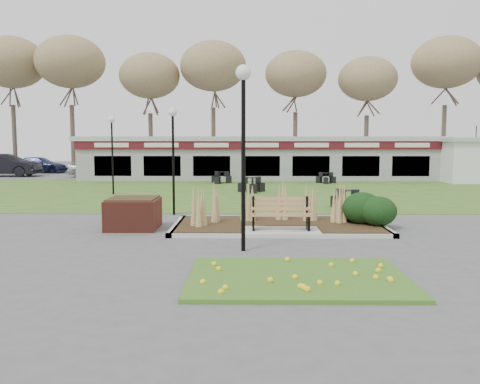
{
  "coord_description": "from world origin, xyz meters",
  "views": [
    {
      "loc": [
        -1.0,
        -14.16,
        2.68
      ],
      "look_at": [
        -1.18,
        2.0,
        1.02
      ],
      "focal_mm": 38.0,
      "sensor_mm": 36.0,
      "label": 1
    }
  ],
  "objects_px": {
    "lamp_post_mid_right": "(173,137)",
    "bistro_set_d": "(326,180)",
    "brick_planter": "(133,213)",
    "lamp_post_far_left": "(112,138)",
    "service_hut": "(476,159)",
    "bistro_set_a": "(252,187)",
    "car_blue": "(40,165)",
    "patio_umbrella": "(475,158)",
    "bistro_set_b": "(220,179)",
    "bistro_set_c": "(345,202)",
    "lamp_post_near_left": "(243,116)",
    "park_bench": "(280,213)",
    "car_black": "(5,165)",
    "food_pavilion": "(261,158)",
    "car_silver": "(98,167)"
  },
  "relations": [
    {
      "from": "park_bench",
      "to": "car_blue",
      "type": "distance_m",
      "value": 32.13
    },
    {
      "from": "brick_planter",
      "to": "car_blue",
      "type": "xyz_separation_m",
      "value": [
        -13.39,
        26.0,
        0.16
      ]
    },
    {
      "from": "lamp_post_mid_right",
      "to": "lamp_post_far_left",
      "type": "bearing_deg",
      "value": 120.53
    },
    {
      "from": "brick_planter",
      "to": "lamp_post_far_left",
      "type": "distance_m",
      "value": 10.3
    },
    {
      "from": "lamp_post_mid_right",
      "to": "bistro_set_b",
      "type": "distance_m",
      "value": 13.39
    },
    {
      "from": "bistro_set_a",
      "to": "patio_umbrella",
      "type": "height_order",
      "value": "patio_umbrella"
    },
    {
      "from": "food_pavilion",
      "to": "car_black",
      "type": "relative_size",
      "value": 4.91
    },
    {
      "from": "bistro_set_d",
      "to": "brick_planter",
      "type": "bearing_deg",
      "value": -117.52
    },
    {
      "from": "lamp_post_far_left",
      "to": "car_silver",
      "type": "bearing_deg",
      "value": 109.5
    },
    {
      "from": "car_black",
      "to": "food_pavilion",
      "type": "bearing_deg",
      "value": -97.88
    },
    {
      "from": "service_hut",
      "to": "bistro_set_c",
      "type": "relative_size",
      "value": 3.25
    },
    {
      "from": "lamp_post_near_left",
      "to": "brick_planter",
      "type": "bearing_deg",
      "value": 137.65
    },
    {
      "from": "service_hut",
      "to": "bistro_set_a",
      "type": "bearing_deg",
      "value": -155.86
    },
    {
      "from": "bistro_set_c",
      "to": "bistro_set_d",
      "type": "bearing_deg",
      "value": 84.8
    },
    {
      "from": "lamp_post_near_left",
      "to": "car_black",
      "type": "xyz_separation_m",
      "value": [
        -17.69,
        25.05,
        -2.41
      ]
    },
    {
      "from": "service_hut",
      "to": "patio_umbrella",
      "type": "height_order",
      "value": "service_hut"
    },
    {
      "from": "car_silver",
      "to": "car_blue",
      "type": "distance_m",
      "value": 7.82
    },
    {
      "from": "food_pavilion",
      "to": "patio_umbrella",
      "type": "distance_m",
      "value": 13.6
    },
    {
      "from": "lamp_post_mid_right",
      "to": "car_black",
      "type": "distance_m",
      "value": 24.47
    },
    {
      "from": "service_hut",
      "to": "park_bench",
      "type": "bearing_deg",
      "value": -127.25
    },
    {
      "from": "brick_planter",
      "to": "car_blue",
      "type": "height_order",
      "value": "car_blue"
    },
    {
      "from": "lamp_post_near_left",
      "to": "car_black",
      "type": "relative_size",
      "value": 0.89
    },
    {
      "from": "brick_planter",
      "to": "service_hut",
      "type": "distance_m",
      "value": 24.71
    },
    {
      "from": "bistro_set_c",
      "to": "car_blue",
      "type": "distance_m",
      "value": 29.82
    },
    {
      "from": "bistro_set_b",
      "to": "bistro_set_d",
      "type": "relative_size",
      "value": 1.07
    },
    {
      "from": "car_silver",
      "to": "car_blue",
      "type": "relative_size",
      "value": 0.96
    },
    {
      "from": "park_bench",
      "to": "lamp_post_near_left",
      "type": "height_order",
      "value": "lamp_post_near_left"
    },
    {
      "from": "food_pavilion",
      "to": "service_hut",
      "type": "xyz_separation_m",
      "value": [
        13.5,
        -1.96,
        -0.03
      ]
    },
    {
      "from": "food_pavilion",
      "to": "lamp_post_far_left",
      "type": "distance_m",
      "value": 12.11
    },
    {
      "from": "lamp_post_mid_right",
      "to": "bistro_set_b",
      "type": "bearing_deg",
      "value": 85.57
    },
    {
      "from": "car_black",
      "to": "car_silver",
      "type": "bearing_deg",
      "value": -95.19
    },
    {
      "from": "park_bench",
      "to": "bistro_set_d",
      "type": "bearing_deg",
      "value": 76.78
    },
    {
      "from": "service_hut",
      "to": "lamp_post_far_left",
      "type": "distance_m",
      "value": 22.33
    },
    {
      "from": "bistro_set_a",
      "to": "car_black",
      "type": "height_order",
      "value": "car_black"
    },
    {
      "from": "car_black",
      "to": "bistro_set_c",
      "type": "bearing_deg",
      "value": -127.62
    },
    {
      "from": "lamp_post_far_left",
      "to": "bistro_set_b",
      "type": "height_order",
      "value": "lamp_post_far_left"
    },
    {
      "from": "brick_planter",
      "to": "car_silver",
      "type": "bearing_deg",
      "value": 108.84
    },
    {
      "from": "food_pavilion",
      "to": "service_hut",
      "type": "height_order",
      "value": "food_pavilion"
    },
    {
      "from": "park_bench",
      "to": "bistro_set_b",
      "type": "bearing_deg",
      "value": 98.71
    },
    {
      "from": "service_hut",
      "to": "brick_planter",
      "type": "bearing_deg",
      "value": -136.48
    },
    {
      "from": "patio_umbrella",
      "to": "car_blue",
      "type": "relative_size",
      "value": 0.56
    },
    {
      "from": "bistro_set_d",
      "to": "car_silver",
      "type": "bearing_deg",
      "value": 161.56
    },
    {
      "from": "lamp_post_mid_right",
      "to": "bistro_set_d",
      "type": "height_order",
      "value": "lamp_post_mid_right"
    },
    {
      "from": "bistro_set_b",
      "to": "car_black",
      "type": "relative_size",
      "value": 0.26
    },
    {
      "from": "food_pavilion",
      "to": "car_blue",
      "type": "bearing_deg",
      "value": 158.42
    },
    {
      "from": "bistro_set_b",
      "to": "bistro_set_a",
      "type": "bearing_deg",
      "value": -70.63
    },
    {
      "from": "bistro_set_a",
      "to": "car_blue",
      "type": "xyz_separation_m",
      "value": [
        -17.1,
        15.36,
        0.37
      ]
    },
    {
      "from": "food_pavilion",
      "to": "bistro_set_d",
      "type": "bearing_deg",
      "value": -36.98
    },
    {
      "from": "bistro_set_a",
      "to": "car_blue",
      "type": "bearing_deg",
      "value": 138.09
    },
    {
      "from": "service_hut",
      "to": "car_blue",
      "type": "xyz_separation_m",
      "value": [
        -31.29,
        9.0,
        -0.81
      ]
    }
  ]
}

